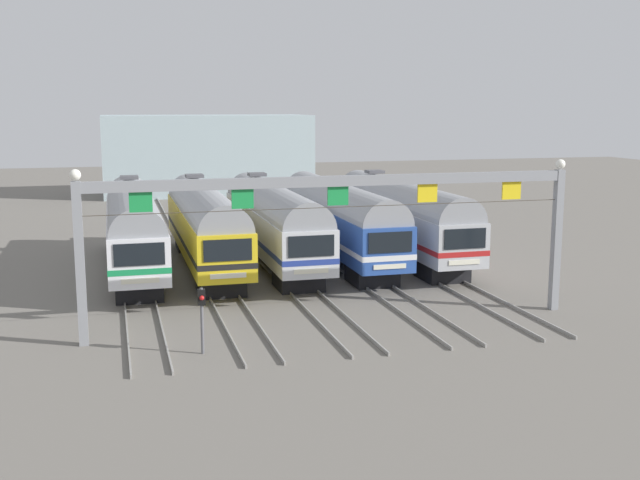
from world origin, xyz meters
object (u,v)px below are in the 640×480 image
object	(u,v)px
commuter_train_silver	(273,220)
catenary_gantry	(338,205)
commuter_train_yellow	(205,222)
commuter_train_stainless	(401,215)
yard_signal_mast	(202,308)
commuter_train_white	(133,225)
commuter_train_blue	(338,217)

from	to	relation	value
commuter_train_silver	catenary_gantry	world-z (taller)	catenary_gantry
catenary_gantry	commuter_train_yellow	bearing A→B (deg)	106.62
commuter_train_stainless	yard_signal_mast	xyz separation A→B (m)	(-14.11, -15.81, -0.88)
commuter_train_yellow	commuter_train_stainless	xyz separation A→B (m)	(12.09, 0.00, 0.00)
yard_signal_mast	catenary_gantry	bearing A→B (deg)	20.95
commuter_train_white	yard_signal_mast	size ratio (longest dim) A/B	7.01
catenary_gantry	yard_signal_mast	size ratio (longest dim) A/B	8.30
commuter_train_blue	catenary_gantry	xyz separation A→B (m)	(-4.03, -13.49, 2.55)
commuter_train_white	commuter_train_yellow	distance (m)	4.03
commuter_train_silver	commuter_train_blue	world-z (taller)	commuter_train_silver
commuter_train_silver	catenary_gantry	size ratio (longest dim) A/B	0.85
commuter_train_white	yard_signal_mast	distance (m)	15.97
commuter_train_blue	commuter_train_stainless	size ratio (longest dim) A/B	1.00
commuter_train_yellow	commuter_train_stainless	world-z (taller)	same
commuter_train_stainless	catenary_gantry	xyz separation A→B (m)	(-8.06, -13.50, 2.55)
commuter_train_yellow	commuter_train_blue	xyz separation A→B (m)	(8.06, -0.00, -0.00)
commuter_train_silver	commuter_train_yellow	bearing A→B (deg)	180.00
commuter_train_yellow	yard_signal_mast	bearing A→B (deg)	-97.26
commuter_train_blue	yard_signal_mast	xyz separation A→B (m)	(-10.08, -15.81, -0.88)
commuter_train_silver	commuter_train_stainless	bearing A→B (deg)	0.00
yard_signal_mast	commuter_train_yellow	bearing A→B (deg)	82.74
commuter_train_white	commuter_train_blue	xyz separation A→B (m)	(12.09, -0.00, -0.00)
commuter_train_yellow	commuter_train_blue	distance (m)	8.06
commuter_train_blue	catenary_gantry	distance (m)	14.31
commuter_train_blue	catenary_gantry	world-z (taller)	catenary_gantry
commuter_train_silver	yard_signal_mast	distance (m)	16.95
commuter_train_yellow	commuter_train_silver	world-z (taller)	same
commuter_train_white	catenary_gantry	bearing A→B (deg)	-59.16
commuter_train_blue	commuter_train_stainless	distance (m)	4.03
commuter_train_blue	yard_signal_mast	distance (m)	18.77
commuter_train_white	yard_signal_mast	world-z (taller)	commuter_train_white
commuter_train_silver	catenary_gantry	distance (m)	13.74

